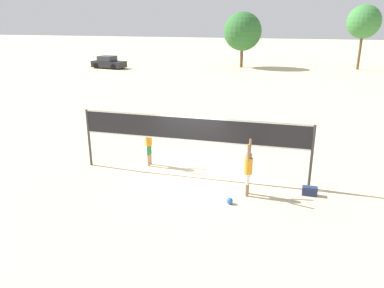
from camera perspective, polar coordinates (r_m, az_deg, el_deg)
ground_plane at (r=14.63m, az=-0.00°, el=-4.85°), size 200.00×200.00×0.00m
volleyball_net at (r=14.01m, az=-0.00°, el=1.76°), size 8.81×0.10×2.38m
player_spiker at (r=12.85m, az=8.58°, el=-3.56°), size 0.28×0.68×1.96m
player_blocker at (r=15.37m, az=-6.61°, el=0.70°), size 0.28×0.71×2.14m
volleyball at (r=12.56m, az=5.76°, el=-8.61°), size 0.22×0.22×0.22m
gear_bag at (r=13.67m, az=17.49°, el=-6.84°), size 0.51×0.24×0.31m
parked_car_near at (r=47.03m, az=-12.61°, el=11.98°), size 4.28×2.44×1.45m
tree_left_cluster at (r=46.99m, az=7.72°, el=16.63°), size 4.52×4.52×6.50m
tree_right_cluster at (r=48.65m, az=24.72°, el=16.55°), size 3.75×3.75×7.23m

